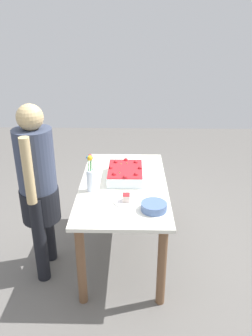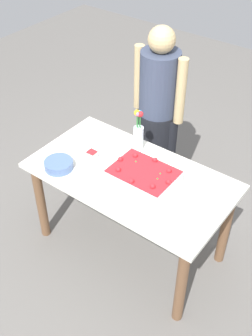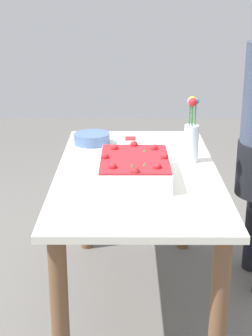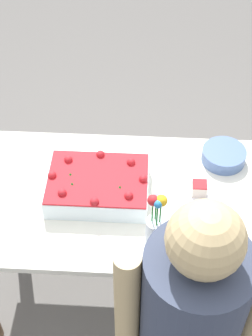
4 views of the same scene
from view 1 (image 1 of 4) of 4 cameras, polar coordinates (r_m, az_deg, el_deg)
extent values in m
plane|color=#625F5B|center=(3.26, -0.40, -14.31)|extent=(8.00, 8.00, 0.00)
cube|color=white|center=(2.87, -0.44, -3.03)|extent=(1.38, 0.76, 0.03)
cylinder|color=brown|center=(3.61, -4.97, -3.67)|extent=(0.07, 0.07, 0.70)
cylinder|color=brown|center=(2.59, -7.81, -16.50)|extent=(0.07, 0.07, 0.70)
cylinder|color=brown|center=(3.60, 4.69, -3.77)|extent=(0.07, 0.07, 0.70)
cylinder|color=brown|center=(2.57, 6.23, -16.74)|extent=(0.07, 0.07, 0.70)
cube|color=white|center=(2.95, -0.12, -1.00)|extent=(0.42, 0.31, 0.09)
cube|color=red|center=(2.93, -0.12, -0.14)|extent=(0.41, 0.30, 0.01)
sphere|color=red|center=(2.75, -0.21, -1.60)|extent=(0.04, 0.04, 0.04)
sphere|color=red|center=(2.80, 1.72, -1.12)|extent=(0.04, 0.04, 0.04)
sphere|color=red|center=(2.92, 2.46, -0.01)|extent=(0.04, 0.04, 0.04)
sphere|color=red|center=(3.05, 1.69, 1.03)|extent=(0.04, 0.04, 0.04)
sphere|color=red|center=(3.10, -0.04, 1.44)|extent=(0.04, 0.04, 0.04)
sphere|color=red|center=(3.05, -1.82, 1.06)|extent=(0.04, 0.04, 0.04)
sphere|color=red|center=(2.93, -2.71, 0.03)|extent=(0.04, 0.04, 0.04)
sphere|color=red|center=(2.81, -2.09, -1.09)|extent=(0.04, 0.04, 0.04)
cone|color=#2D8438|center=(3.03, 0.14, 0.86)|extent=(0.02, 0.02, 0.02)
cone|color=#2D8438|center=(3.02, -0.87, 0.76)|extent=(0.02, 0.02, 0.02)
cone|color=#2D8438|center=(2.84, -1.13, -0.82)|extent=(0.02, 0.02, 0.02)
cylinder|color=white|center=(2.59, 0.04, -5.83)|extent=(0.20, 0.20, 0.01)
cube|color=silver|center=(2.57, 0.04, -5.23)|extent=(0.06, 0.06, 0.05)
cube|color=red|center=(2.56, 0.04, -4.64)|extent=(0.06, 0.06, 0.01)
cube|color=silver|center=(2.50, -5.38, -7.13)|extent=(0.20, 0.13, 0.00)
cylinder|color=white|center=(2.73, -6.12, -2.20)|extent=(0.07, 0.07, 0.18)
cylinder|color=#2D8438|center=(2.65, -6.25, 0.57)|extent=(0.01, 0.01, 0.12)
sphere|color=yellow|center=(2.63, -6.31, 1.73)|extent=(0.04, 0.04, 0.04)
cylinder|color=#2D8438|center=(2.67, -5.96, 0.71)|extent=(0.01, 0.01, 0.12)
sphere|color=pink|center=(2.65, -6.01, 1.87)|extent=(0.03, 0.03, 0.03)
cylinder|color=#2D8438|center=(2.68, -6.18, 0.81)|extent=(0.01, 0.01, 0.12)
sphere|color=red|center=(2.66, -6.23, 1.96)|extent=(0.04, 0.04, 0.04)
cylinder|color=#2D8438|center=(2.67, -6.57, 0.67)|extent=(0.01, 0.01, 0.12)
sphere|color=#2C81C3|center=(2.64, -6.63, 1.82)|extent=(0.03, 0.03, 0.03)
cylinder|color=#4F6BA0|center=(2.48, 4.88, -6.72)|extent=(0.20, 0.20, 0.06)
cylinder|color=black|center=(2.84, -14.76, -12.09)|extent=(0.11, 0.11, 0.78)
cylinder|color=black|center=(3.04, -13.51, -9.22)|extent=(0.11, 0.11, 0.78)
cylinder|color=black|center=(2.80, -14.67, -6.05)|extent=(0.31, 0.31, 0.28)
cylinder|color=#363E55|center=(2.63, -15.53, 1.13)|extent=(0.30, 0.30, 0.52)
sphere|color=tan|center=(2.52, -16.41, 8.47)|extent=(0.20, 0.20, 0.20)
cylinder|color=tan|center=(2.47, -16.68, -0.58)|extent=(0.08, 0.08, 0.52)
cylinder|color=tan|center=(2.80, -14.51, 2.64)|extent=(0.08, 0.08, 0.52)
camera|label=2|loc=(4.21, 28.34, 29.11)|focal=45.00mm
camera|label=3|loc=(4.86, 0.87, 18.38)|focal=55.00mm
camera|label=4|loc=(2.90, -33.89, 28.00)|focal=55.00mm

